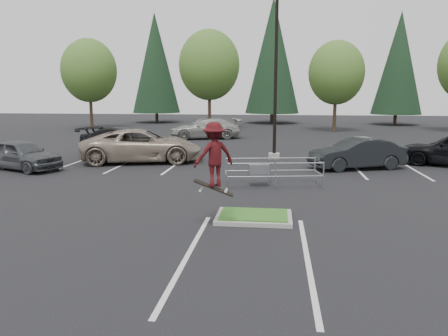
# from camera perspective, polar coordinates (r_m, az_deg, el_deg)

# --- Properties ---
(ground) EXTENTS (120.00, 120.00, 0.00)m
(ground) POSITION_cam_1_polar(r_m,az_deg,el_deg) (12.92, 3.92, -6.67)
(ground) COLOR black
(ground) RESTS_ON ground
(grass_median) EXTENTS (2.20, 1.60, 0.16)m
(grass_median) POSITION_cam_1_polar(r_m,az_deg,el_deg) (12.89, 3.93, -6.34)
(grass_median) COLOR gray
(grass_median) RESTS_ON ground
(stall_lines) EXTENTS (22.62, 17.60, 0.01)m
(stall_lines) POSITION_cam_1_polar(r_m,az_deg,el_deg) (18.86, 0.77, -1.35)
(stall_lines) COLOR silver
(stall_lines) RESTS_ON ground
(light_pole) EXTENTS (0.70, 0.60, 10.12)m
(light_pole) POSITION_cam_1_polar(r_m,az_deg,el_deg) (24.38, 6.76, 11.90)
(light_pole) COLOR gray
(light_pole) RESTS_ON ground
(decid_a) EXTENTS (5.44, 5.44, 8.91)m
(decid_a) POSITION_cam_1_polar(r_m,az_deg,el_deg) (46.35, -17.20, 11.82)
(decid_a) COLOR #38281C
(decid_a) RESTS_ON ground
(decid_b) EXTENTS (5.89, 5.89, 9.64)m
(decid_b) POSITION_cam_1_polar(r_m,az_deg,el_deg) (43.47, -1.94, 13.01)
(decid_b) COLOR #38281C
(decid_b) RESTS_ON ground
(decid_c) EXTENTS (5.12, 5.12, 8.38)m
(decid_c) POSITION_cam_1_polar(r_m,az_deg,el_deg) (42.57, 14.44, 11.71)
(decid_c) COLOR #38281C
(decid_c) RESTS_ON ground
(conif_a) EXTENTS (5.72, 5.72, 13.00)m
(conif_a) POSITION_cam_1_polar(r_m,az_deg,el_deg) (54.47, -8.94, 13.38)
(conif_a) COLOR #38281C
(conif_a) RESTS_ON ground
(conif_b) EXTENTS (6.38, 6.38, 14.50)m
(conif_b) POSITION_cam_1_polar(r_m,az_deg,el_deg) (53.03, 6.39, 14.34)
(conif_b) COLOR #38281C
(conif_b) RESTS_ON ground
(conif_c) EXTENTS (5.50, 5.50, 12.50)m
(conif_c) POSITION_cam_1_polar(r_m,az_deg,el_deg) (53.66, 21.86, 12.59)
(conif_c) COLOR #38281C
(conif_c) RESTS_ON ground
(cart_corral) EXTENTS (3.91, 1.95, 1.06)m
(cart_corral) POSITION_cam_1_polar(r_m,az_deg,el_deg) (17.25, 5.01, -0.20)
(cart_corral) COLOR gray
(cart_corral) RESTS_ON ground
(skateboarder) EXTENTS (1.28, 1.15, 2.00)m
(skateboarder) POSITION_cam_1_polar(r_m,az_deg,el_deg) (11.60, -1.40, 1.74)
(skateboarder) COLOR black
(skateboarder) RESTS_ON ground
(car_l_tan) EXTENTS (6.78, 4.28, 1.75)m
(car_l_tan) POSITION_cam_1_polar(r_m,az_deg,el_deg) (23.54, -10.77, 2.87)
(car_l_tan) COLOR gray
(car_l_tan) RESTS_ON ground
(car_l_black) EXTENTS (6.19, 4.10, 1.67)m
(car_l_black) POSITION_cam_1_polar(r_m,az_deg,el_deg) (25.53, -12.90, 3.25)
(car_l_black) COLOR black
(car_l_black) RESTS_ON ground
(car_l_grey) EXTENTS (4.56, 3.19, 1.44)m
(car_l_grey) POSITION_cam_1_polar(r_m,az_deg,el_deg) (23.03, -24.93, 1.59)
(car_l_grey) COLOR #414448
(car_l_grey) RESTS_ON ground
(car_r_charc) EXTENTS (4.83, 3.04, 1.50)m
(car_r_charc) POSITION_cam_1_polar(r_m,az_deg,el_deg) (22.03, 16.99, 1.83)
(car_r_charc) COLOR black
(car_r_charc) RESTS_ON ground
(car_far_silver) EXTENTS (6.05, 3.86, 1.63)m
(car_far_silver) POSITION_cam_1_polar(r_m,az_deg,el_deg) (34.94, -2.40, 5.19)
(car_far_silver) COLOR #9F9F9A
(car_far_silver) RESTS_ON ground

